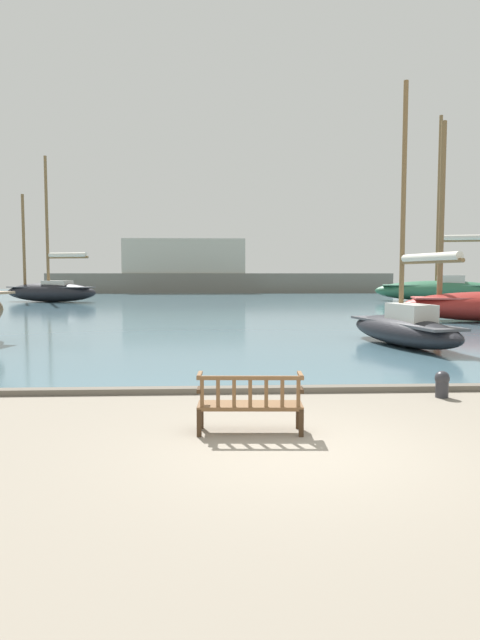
% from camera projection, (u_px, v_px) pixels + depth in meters
% --- Properties ---
extents(ground_plane, '(160.00, 160.00, 0.00)m').
position_uv_depth(ground_plane, '(297.00, 450.00, 7.91)').
color(ground_plane, gray).
extents(harbor_water, '(100.00, 80.00, 0.08)m').
position_uv_depth(harbor_water, '(225.00, 300.00, 51.71)').
color(harbor_water, slate).
rests_on(harbor_water, ground).
extents(quay_edge_kerb, '(40.00, 0.30, 0.12)m').
position_uv_depth(quay_edge_kerb, '(269.00, 389.00, 11.74)').
color(quay_edge_kerb, '#675F54').
rests_on(quay_edge_kerb, ground).
extents(park_bench, '(1.63, 0.60, 0.92)m').
position_uv_depth(park_bench, '(250.00, 403.00, 8.69)').
color(park_bench, '#3D2A19').
rests_on(park_bench, ground).
extents(sailboat_mid_starboard, '(8.78, 5.10, 12.09)m').
position_uv_depth(sailboat_mid_starboard, '(51.00, 289.00, 47.90)').
color(sailboat_mid_starboard, black).
rests_on(sailboat_mid_starboard, harbor_water).
extents(sailboat_mid_port, '(2.74, 6.39, 8.54)m').
position_uv_depth(sailboat_mid_port, '(404.00, 325.00, 18.67)').
color(sailboat_mid_port, black).
rests_on(sailboat_mid_port, harbor_water).
extents(sailboat_centre_channel, '(11.28, 5.93, 15.68)m').
position_uv_depth(sailboat_centre_channel, '(441.00, 288.00, 49.06)').
color(sailboat_centre_channel, '#2D6647').
rests_on(sailboat_centre_channel, harbor_water).
extents(mooring_bollard, '(0.29, 0.29, 0.53)m').
position_uv_depth(mooring_bollard, '(442.00, 383.00, 11.23)').
color(mooring_bollard, '#2D2D33').
rests_on(mooring_bollard, ground).
extents(far_breakwater, '(42.37, 2.40, 6.72)m').
position_uv_depth(far_breakwater, '(209.00, 274.00, 70.14)').
color(far_breakwater, slate).
rests_on(far_breakwater, ground).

